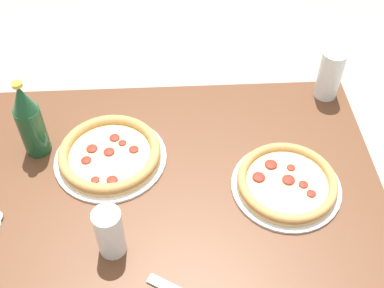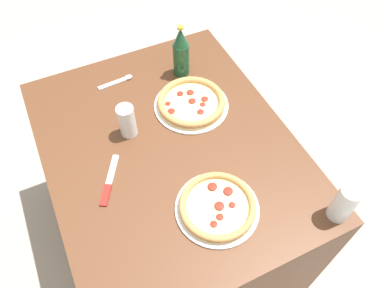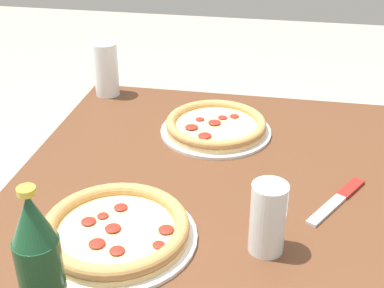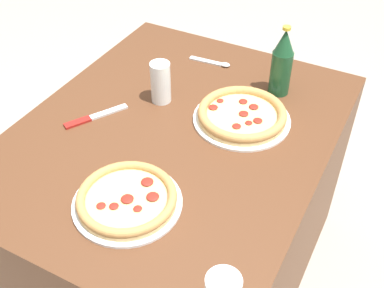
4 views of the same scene
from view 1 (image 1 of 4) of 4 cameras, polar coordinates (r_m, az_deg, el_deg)
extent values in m
cube|color=#56331E|center=(1.53, -2.73, -15.27)|extent=(1.13, 0.90, 0.73)
cylinder|color=silver|center=(1.26, 11.07, -4.96)|extent=(0.28, 0.28, 0.01)
cylinder|color=#DBB775|center=(1.26, 11.14, -4.68)|extent=(0.25, 0.25, 0.01)
cylinder|color=#EACC7F|center=(1.25, 11.19, -4.47)|extent=(0.22, 0.22, 0.00)
torus|color=tan|center=(1.25, 11.22, -4.31)|extent=(0.26, 0.26, 0.02)
ellipsoid|color=maroon|center=(1.25, 11.37, -4.16)|extent=(0.03, 0.03, 0.01)
ellipsoid|color=maroon|center=(1.27, 9.35, -2.39)|extent=(0.03, 0.03, 0.01)
ellipsoid|color=maroon|center=(1.24, 7.91, -3.88)|extent=(0.03, 0.03, 0.01)
ellipsoid|color=maroon|center=(1.24, 13.92, -5.55)|extent=(0.02, 0.02, 0.01)
ellipsoid|color=maroon|center=(1.25, 13.07, -4.68)|extent=(0.02, 0.02, 0.01)
ellipsoid|color=maroon|center=(1.28, 11.66, -2.74)|extent=(0.02, 0.02, 0.00)
cylinder|color=white|center=(1.32, -9.61, -1.67)|extent=(0.30, 0.30, 0.01)
cylinder|color=#DBB775|center=(1.31, -9.67, -1.38)|extent=(0.27, 0.27, 0.01)
cylinder|color=#EACC7F|center=(1.31, -9.71, -1.17)|extent=(0.24, 0.24, 0.00)
torus|color=tan|center=(1.30, -9.75, -0.97)|extent=(0.27, 0.27, 0.03)
ellipsoid|color=maroon|center=(1.31, -9.82, -0.89)|extent=(0.03, 0.03, 0.01)
ellipsoid|color=maroon|center=(1.34, -9.18, 0.77)|extent=(0.03, 0.03, 0.01)
ellipsoid|color=maroon|center=(1.30, -6.92, -0.61)|extent=(0.03, 0.03, 0.01)
ellipsoid|color=maroon|center=(1.32, -11.79, -0.50)|extent=(0.03, 0.03, 0.01)
ellipsoid|color=maroon|center=(1.24, -9.46, -4.22)|extent=(0.03, 0.03, 0.01)
ellipsoid|color=maroon|center=(1.25, -11.41, -4.16)|extent=(0.02, 0.02, 0.00)
ellipsoid|color=maroon|center=(1.32, -8.26, 0.15)|extent=(0.02, 0.02, 0.00)
ellipsoid|color=maroon|center=(1.30, -12.45, -1.86)|extent=(0.03, 0.03, 0.01)
cylinder|color=white|center=(1.10, -9.73, -10.27)|extent=(0.06, 0.06, 0.14)
cylinder|color=#F4A323|center=(1.13, -9.54, -11.05)|extent=(0.05, 0.05, 0.07)
cylinder|color=white|center=(1.49, 16.03, 7.92)|extent=(0.07, 0.07, 0.16)
cylinder|color=orange|center=(1.51, 15.87, 7.33)|extent=(0.06, 0.06, 0.11)
cylinder|color=#194728|center=(1.34, -18.34, 1.52)|extent=(0.07, 0.07, 0.15)
cone|color=#194728|center=(1.27, -19.55, 5.11)|extent=(0.07, 0.07, 0.08)
cylinder|color=gold|center=(1.24, -20.06, 6.64)|extent=(0.03, 0.03, 0.01)
camera|label=2|loc=(0.88, 74.41, 29.56)|focal=35.00mm
camera|label=3|loc=(1.14, -57.00, 7.56)|focal=50.00mm
camera|label=4|loc=(1.58, 42.78, 35.87)|focal=45.00mm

